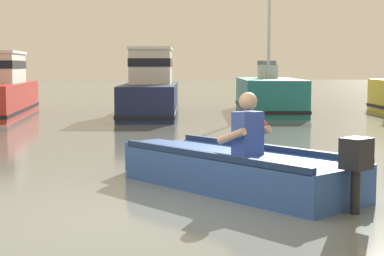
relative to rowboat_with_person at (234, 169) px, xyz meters
The scene contains 5 objects.
ground_plane 1.76m from the rowboat_with_person, 131.23° to the right, with size 120.00×120.00×0.00m, color slate.
rowboat_with_person is the anchor object (origin of this frame).
moored_boat_navy 11.28m from the rowboat_with_person, 99.96° to the left, with size 1.70×5.46×2.05m.
moored_boat_teal 12.48m from the rowboat_with_person, 82.10° to the left, with size 1.85×5.28×4.33m.
mooring_buoy 5.17m from the rowboat_with_person, 82.31° to the left, with size 0.48×0.48×0.48m, color red.
Camera 1 is at (0.77, -6.17, 1.50)m, focal length 58.03 mm.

